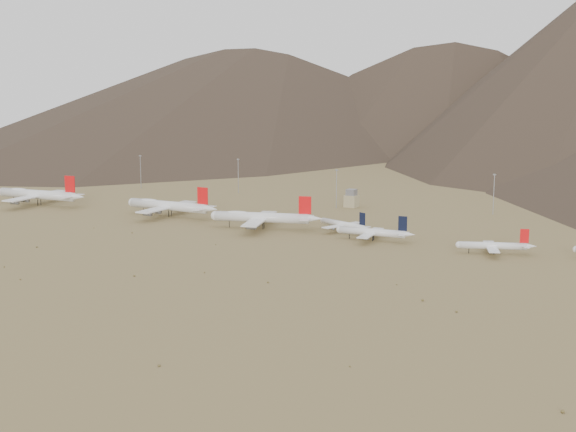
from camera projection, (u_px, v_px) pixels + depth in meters
The scene contains 14 objects.
ground at pixel (212, 233), 443.99m from camera, with size 3000.00×3000.00×0.00m, color #9D8651.
mountain_ridge at pixel (553, 33), 1193.24m from camera, with size 4400.00×1000.00×300.00m.
widebody_west at pixel (38, 194), 539.76m from camera, with size 71.41×55.24×21.23m.
widebody_centre at pixel (169, 206), 495.90m from camera, with size 66.96×51.23×19.88m.
widebody_east at pixel (262, 217), 455.59m from camera, with size 63.60×50.46×19.50m.
narrowbody_a at pixel (344, 225), 447.02m from camera, with size 36.75×27.47×12.68m.
narrowbody_b at pixel (374, 232), 422.66m from camera, with size 43.11×31.18×14.24m.
narrowbody_c at pixel (495, 246), 391.08m from camera, with size 36.89×27.67×12.83m.
control_tower at pixel (351, 199), 532.06m from camera, with size 8.00×8.00×12.00m.
mast_far_west at pixel (141, 170), 620.70m from camera, with size 2.00×0.60×25.70m.
mast_west at pixel (238, 174), 594.25m from camera, with size 2.00×0.60×25.70m.
mast_centre at pixel (336, 187), 525.81m from camera, with size 2.00×0.60×25.70m.
mast_east at pixel (494, 192), 501.73m from camera, with size 2.00×0.60×25.70m.
desert_scrub at pixel (65, 263), 371.97m from camera, with size 440.11×159.99×0.85m.
Camera 1 is at (248.67, -360.34, 85.62)m, focal length 50.00 mm.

